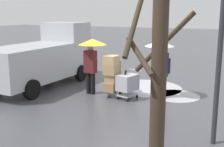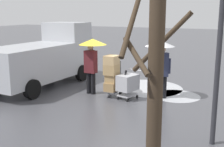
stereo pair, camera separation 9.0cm
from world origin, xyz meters
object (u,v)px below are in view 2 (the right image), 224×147
at_px(shopping_cart_vendor, 128,83).
at_px(pedestrian_black_side, 92,53).
at_px(bare_tree_near, 154,86).
at_px(street_lamp, 219,45).
at_px(cargo_van_parked_right, 44,58).
at_px(pedestrian_pink_side, 161,55).
at_px(hand_dolly_boxes, 112,74).

relative_size(shopping_cart_vendor, pedestrian_black_side, 0.49).
height_order(shopping_cart_vendor, bare_tree_near, bare_tree_near).
bearing_deg(bare_tree_near, street_lamp, -102.45).
distance_m(cargo_van_parked_right, pedestrian_black_side, 2.59).
distance_m(cargo_van_parked_right, pedestrian_pink_side, 5.04).
relative_size(bare_tree_near, street_lamp, 1.00).
relative_size(cargo_van_parked_right, pedestrian_pink_side, 2.51).
height_order(hand_dolly_boxes, bare_tree_near, bare_tree_near).
xyz_separation_m(hand_dolly_boxes, pedestrian_pink_side, (-1.65, -0.61, 0.72)).
xyz_separation_m(cargo_van_parked_right, hand_dolly_boxes, (-3.37, 0.39, -0.31)).
distance_m(hand_dolly_boxes, pedestrian_pink_side, 1.90).
bearing_deg(cargo_van_parked_right, bare_tree_near, 139.95).
height_order(cargo_van_parked_right, bare_tree_near, bare_tree_near).
xyz_separation_m(hand_dolly_boxes, street_lamp, (-3.92, 2.51, 1.51)).
bearing_deg(shopping_cart_vendor, pedestrian_black_side, 0.28).
height_order(shopping_cart_vendor, street_lamp, street_lamp).
bearing_deg(street_lamp, shopping_cart_vendor, -37.65).
bearing_deg(street_lamp, hand_dolly_boxes, -32.62).
distance_m(pedestrian_pink_side, street_lamp, 3.94).
relative_size(shopping_cart_vendor, bare_tree_near, 0.27).
xyz_separation_m(hand_dolly_boxes, pedestrian_black_side, (0.84, -0.02, 0.72)).
xyz_separation_m(pedestrian_black_side, street_lamp, (-4.75, 2.53, 0.79)).
xyz_separation_m(shopping_cart_vendor, pedestrian_pink_side, (-1.01, -0.58, 1.02)).
height_order(hand_dolly_boxes, pedestrian_black_side, pedestrian_black_side).
distance_m(pedestrian_pink_side, bare_tree_near, 6.09).
distance_m(hand_dolly_boxes, pedestrian_black_side, 1.10).
bearing_deg(shopping_cart_vendor, bare_tree_near, 117.01).
bearing_deg(shopping_cart_vendor, cargo_van_parked_right, -5.09).
relative_size(shopping_cart_vendor, hand_dolly_boxes, 0.68).
relative_size(hand_dolly_boxes, pedestrian_pink_side, 0.72).
xyz_separation_m(cargo_van_parked_right, pedestrian_pink_side, (-5.02, -0.22, 0.41)).
bearing_deg(shopping_cart_vendor, street_lamp, 142.35).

